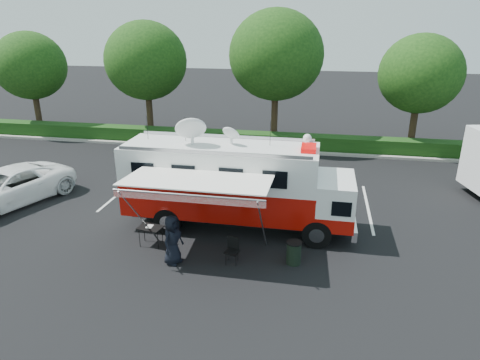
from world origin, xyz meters
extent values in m
plane|color=black|center=(0.00, 0.00, 0.00)|extent=(120.00, 120.00, 0.00)
cube|color=#9E998E|center=(4.00, 11.00, 0.07)|extent=(60.00, 0.35, 0.15)
cube|color=black|center=(4.00, 11.90, 0.50)|extent=(60.00, 1.20, 1.00)
cylinder|color=black|center=(-18.00, 13.00, 2.00)|extent=(0.44, 0.44, 4.00)
ellipsoid|color=#14380F|center=(-18.00, 13.00, 4.96)|extent=(5.12, 5.12, 4.86)
cylinder|color=black|center=(-9.00, 13.00, 2.20)|extent=(0.44, 0.44, 4.40)
ellipsoid|color=#14380F|center=(-9.00, 13.00, 5.46)|extent=(5.63, 5.63, 5.35)
cylinder|color=black|center=(0.00, 13.00, 2.40)|extent=(0.44, 0.44, 4.80)
ellipsoid|color=#14380F|center=(0.00, 13.00, 5.95)|extent=(6.14, 6.14, 5.84)
cylinder|color=black|center=(9.00, 13.00, 2.00)|extent=(0.44, 0.44, 4.00)
ellipsoid|color=#14380F|center=(9.00, 13.00, 4.96)|extent=(5.12, 5.12, 4.86)
cube|color=silver|center=(-12.50, 3.00, 0.00)|extent=(0.12, 5.50, 0.01)
cube|color=silver|center=(-6.50, 3.00, 0.00)|extent=(0.12, 5.50, 0.01)
cube|color=silver|center=(-0.50, 3.00, 0.00)|extent=(0.12, 5.50, 0.01)
cube|color=silver|center=(5.50, 3.00, 0.00)|extent=(0.12, 5.50, 0.01)
cube|color=black|center=(0.00, 0.00, 0.56)|extent=(8.70, 1.42, 0.30)
cylinder|color=black|center=(3.24, -1.11, 0.56)|extent=(1.11, 0.32, 1.11)
cylinder|color=black|center=(3.24, 1.11, 0.56)|extent=(1.11, 0.32, 1.11)
cylinder|color=black|center=(-2.63, -1.11, 0.56)|extent=(1.11, 0.32, 1.11)
cylinder|color=black|center=(-2.63, 1.11, 0.56)|extent=(1.11, 0.32, 1.11)
cube|color=silver|center=(4.60, 0.00, 0.61)|extent=(0.20, 2.53, 0.40)
cube|color=white|center=(3.85, 0.00, 1.57)|extent=(1.42, 2.53, 1.72)
cube|color=#A90D06|center=(3.85, 0.00, 0.96)|extent=(1.44, 2.55, 0.56)
cube|color=black|center=(4.50, 0.00, 1.87)|extent=(0.12, 2.23, 0.71)
cube|color=#A90D06|center=(-0.71, 0.00, 1.32)|extent=(7.69, 2.53, 1.21)
cube|color=#A90D06|center=(-0.71, 0.00, 1.92)|extent=(7.71, 2.55, 0.10)
cube|color=white|center=(-0.71, 0.00, 2.68)|extent=(7.69, 2.53, 1.42)
cube|color=silver|center=(-0.71, 0.00, 3.43)|extent=(7.69, 2.53, 0.08)
cube|color=#CC0505|center=(2.73, 0.00, 3.57)|extent=(0.56, 0.96, 0.16)
sphere|color=white|center=(2.63, 1.01, 3.67)|extent=(0.34, 0.34, 0.34)
ellipsoid|color=silver|center=(-1.82, -0.15, 4.15)|extent=(1.21, 1.21, 0.36)
ellipsoid|color=silver|center=(-0.30, 0.20, 3.95)|extent=(0.71, 0.71, 0.20)
cylinder|color=black|center=(-3.85, 0.40, 3.95)|extent=(0.02, 0.02, 1.01)
cylinder|color=black|center=(-2.23, 0.40, 3.95)|extent=(0.02, 0.02, 1.01)
cylinder|color=black|center=(1.21, 0.40, 3.95)|extent=(0.02, 0.02, 1.01)
cube|color=white|center=(-0.91, -2.48, 2.93)|extent=(5.06, 2.43, 0.21)
cube|color=red|center=(-0.91, -3.67, 2.75)|extent=(5.06, 0.04, 0.28)
cylinder|color=#B2B2B7|center=(-0.91, -3.69, 2.87)|extent=(5.06, 0.07, 0.07)
cylinder|color=#B2B2B7|center=(-3.19, -2.55, 1.44)|extent=(0.05, 2.62, 2.92)
cylinder|color=#B2B2B7|center=(1.37, -2.55, 1.44)|extent=(0.05, 2.62, 2.92)
imported|color=white|center=(-10.94, 0.38, 0.00)|extent=(4.72, 6.54, 1.65)
imported|color=black|center=(-1.69, -3.17, 0.00)|extent=(0.84, 1.03, 1.82)
cube|color=black|center=(-2.96, -2.11, 0.73)|extent=(0.98, 0.76, 0.04)
cylinder|color=black|center=(-3.32, -2.33, 0.36)|extent=(0.02, 0.02, 0.73)
cylinder|color=black|center=(-3.32, -1.88, 0.36)|extent=(0.02, 0.02, 0.73)
cylinder|color=black|center=(-2.59, -2.33, 0.36)|extent=(0.02, 0.02, 0.73)
cylinder|color=black|center=(-2.59, -1.88, 0.36)|extent=(0.02, 0.02, 0.73)
cube|color=silver|center=(-3.01, -2.06, 0.75)|extent=(0.23, 0.31, 0.01)
cube|color=black|center=(0.34, -2.82, 0.45)|extent=(0.55, 0.55, 0.04)
cube|color=black|center=(0.34, -2.59, 0.70)|extent=(0.44, 0.16, 0.50)
cylinder|color=black|center=(0.16, -2.99, 0.22)|extent=(0.02, 0.02, 0.45)
cylinder|color=black|center=(0.16, -2.64, 0.22)|extent=(0.02, 0.02, 0.45)
cylinder|color=black|center=(0.52, -2.99, 0.22)|extent=(0.02, 0.02, 0.45)
cylinder|color=black|center=(0.52, -2.64, 0.22)|extent=(0.02, 0.02, 0.45)
cylinder|color=black|center=(2.48, -2.41, 0.40)|extent=(0.52, 0.52, 0.80)
cylinder|color=black|center=(2.48, -2.41, 0.82)|extent=(0.56, 0.56, 0.04)
camera|label=1|loc=(3.09, -15.69, 8.08)|focal=32.00mm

